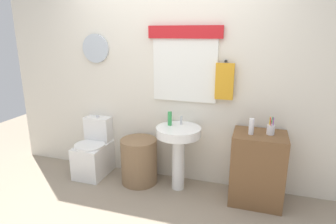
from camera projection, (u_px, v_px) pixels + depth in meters
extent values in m
cube|color=silver|center=(170.00, 76.00, 3.42)|extent=(4.40, 0.10, 2.60)
cube|color=white|center=(185.00, 70.00, 3.28)|extent=(0.75, 0.03, 0.73)
cube|color=red|center=(185.00, 32.00, 3.15)|extent=(0.85, 0.04, 0.14)
cylinder|color=silver|center=(96.00, 48.00, 3.55)|extent=(0.35, 0.03, 0.35)
cylinder|color=black|center=(226.00, 61.00, 3.10)|extent=(0.02, 0.06, 0.02)
cube|color=gold|center=(225.00, 81.00, 3.14)|extent=(0.20, 0.05, 0.40)
cube|color=white|center=(93.00, 160.00, 3.71)|extent=(0.36, 0.50, 0.41)
cylinder|color=white|center=(90.00, 145.00, 3.60)|extent=(0.38, 0.38, 0.03)
cube|color=white|center=(99.00, 129.00, 3.77)|extent=(0.34, 0.18, 0.32)
cylinder|color=silver|center=(98.00, 116.00, 3.73)|extent=(0.04, 0.04, 0.02)
cylinder|color=#846647|center=(139.00, 161.00, 3.51)|extent=(0.44, 0.44, 0.56)
cylinder|color=white|center=(178.00, 162.00, 3.35)|extent=(0.15, 0.15, 0.66)
cylinder|color=white|center=(179.00, 132.00, 3.24)|extent=(0.51, 0.51, 0.10)
cylinder|color=silver|center=(181.00, 120.00, 3.33)|extent=(0.03, 0.03, 0.10)
cube|color=brown|center=(257.00, 168.00, 3.07)|extent=(0.55, 0.44, 0.78)
cylinder|color=green|center=(170.00, 119.00, 3.29)|extent=(0.05, 0.05, 0.16)
cylinder|color=white|center=(251.00, 127.00, 2.94)|extent=(0.05, 0.05, 0.17)
cylinder|color=silver|center=(271.00, 130.00, 2.94)|extent=(0.08, 0.08, 0.10)
cylinder|color=purple|center=(273.00, 126.00, 2.93)|extent=(0.01, 0.03, 0.18)
cylinder|color=green|center=(271.00, 125.00, 2.95)|extent=(0.04, 0.02, 0.18)
cylinder|color=yellow|center=(269.00, 125.00, 2.94)|extent=(0.02, 0.04, 0.18)
cylinder|color=red|center=(271.00, 126.00, 2.92)|extent=(0.03, 0.01, 0.18)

